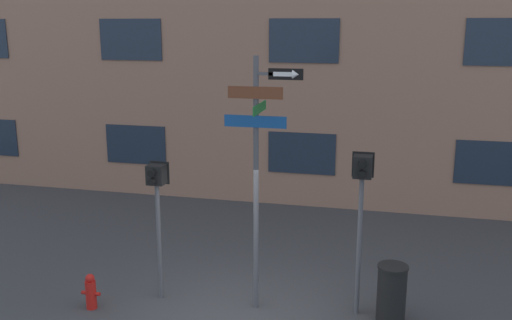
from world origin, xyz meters
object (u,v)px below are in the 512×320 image
object	(u,v)px
pedestrian_signal_right	(361,191)
fire_hydrant	(91,292)
street_sign_pole	(259,161)
trash_bin	(392,293)
pedestrian_signal_left	(157,195)

from	to	relation	value
pedestrian_signal_right	fire_hydrant	size ratio (longest dim) A/B	4.39
street_sign_pole	trash_bin	size ratio (longest dim) A/B	4.45
fire_hydrant	street_sign_pole	bearing A→B (deg)	14.20
pedestrian_signal_right	fire_hydrant	world-z (taller)	pedestrian_signal_right
pedestrian_signal_right	fire_hydrant	xyz separation A→B (m)	(-4.51, -0.91, -1.87)
street_sign_pole	pedestrian_signal_right	size ratio (longest dim) A/B	1.55
pedestrian_signal_left	fire_hydrant	size ratio (longest dim) A/B	3.91
street_sign_pole	pedestrian_signal_left	bearing A→B (deg)	-178.48
pedestrian_signal_right	trash_bin	world-z (taller)	pedestrian_signal_right
street_sign_pole	pedestrian_signal_right	world-z (taller)	street_sign_pole
fire_hydrant	pedestrian_signal_right	bearing A→B (deg)	11.39
pedestrian_signal_left	fire_hydrant	distance (m)	2.04
fire_hydrant	trash_bin	bearing A→B (deg)	8.99
street_sign_pole	trash_bin	distance (m)	3.12
pedestrian_signal_left	trash_bin	distance (m)	4.32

